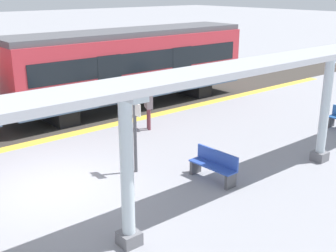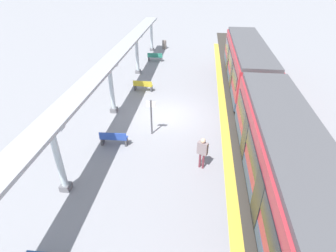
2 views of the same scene
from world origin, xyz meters
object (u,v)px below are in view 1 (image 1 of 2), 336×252
at_px(train_far_carriage, 131,67).
at_px(bench_mid_platform, 214,165).
at_px(canopy_pillar_fourth, 325,109).
at_px(passenger_waiting_near_edge, 148,102).
at_px(canopy_pillar_third, 127,171).
at_px(platform_info_sign, 135,130).

bearing_deg(train_far_carriage, bench_mid_platform, -19.05).
height_order(train_far_carriage, canopy_pillar_fourth, train_far_carriage).
height_order(train_far_carriage, passenger_waiting_near_edge, train_far_carriage).
height_order(canopy_pillar_third, canopy_pillar_fourth, same).
relative_size(train_far_carriage, passenger_waiting_near_edge, 6.69).
relative_size(canopy_pillar_third, bench_mid_platform, 2.22).
relative_size(bench_mid_platform, platform_info_sign, 0.69).
bearing_deg(passenger_waiting_near_edge, canopy_pillar_fourth, 20.75).
bearing_deg(platform_info_sign, canopy_pillar_fourth, 58.88).
xyz_separation_m(canopy_pillar_fourth, bench_mid_platform, (-1.14, -3.60, -1.27)).
distance_m(canopy_pillar_third, bench_mid_platform, 4.11).
distance_m(train_far_carriage, bench_mid_platform, 8.65).
bearing_deg(platform_info_sign, passenger_waiting_near_edge, 137.33).
distance_m(train_far_carriage, passenger_waiting_near_edge, 3.62).
bearing_deg(passenger_waiting_near_edge, canopy_pillar_third, -40.27).
relative_size(canopy_pillar_fourth, platform_info_sign, 1.53).
xyz_separation_m(canopy_pillar_third, bench_mid_platform, (-1.14, 3.74, -1.27)).
bearing_deg(canopy_pillar_fourth, passenger_waiting_near_edge, -159.25).
height_order(train_far_carriage, platform_info_sign, train_far_carriage).
relative_size(train_far_carriage, bench_mid_platform, 7.64).
bearing_deg(canopy_pillar_third, canopy_pillar_fourth, 90.00).
bearing_deg(train_far_carriage, canopy_pillar_third, -35.31).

